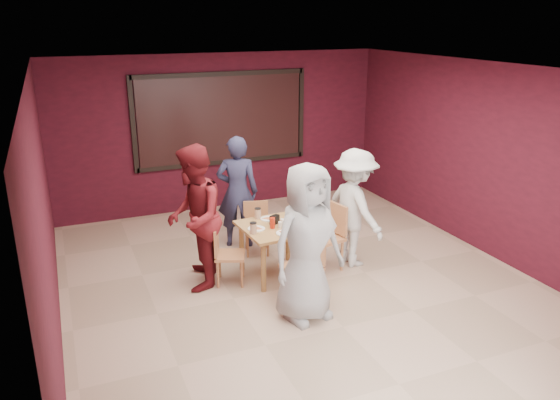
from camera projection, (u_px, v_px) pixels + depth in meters
name	position (u px, v px, depth m)	size (l,w,h in m)	color
floor	(302.00, 285.00, 7.26)	(7.00, 7.00, 0.00)	tan
window_blinds	(222.00, 119.00, 9.75)	(3.00, 0.02, 1.50)	black
dining_table	(276.00, 232.00, 7.36)	(0.97, 0.97, 0.87)	#B28649
chair_front	(305.00, 265.00, 6.70)	(0.50, 0.50, 0.88)	#BD7349
chair_back	(256.00, 224.00, 8.18)	(0.46, 0.46, 0.77)	#BD7349
chair_left	(225.00, 251.00, 7.19)	(0.50, 0.50, 0.80)	#BD7349
chair_right	(328.00, 233.00, 7.60)	(0.54, 0.54, 0.95)	#BD7349
diner_front	(307.00, 243.00, 6.21)	(0.92, 0.60, 1.89)	#9C9C9C
diner_back	(237.00, 192.00, 8.28)	(0.63, 0.41, 1.73)	#282A47
diner_left	(194.00, 218.00, 6.98)	(0.92, 0.72, 1.89)	maroon
diner_right	(355.00, 208.00, 7.65)	(1.09, 0.63, 1.69)	silver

